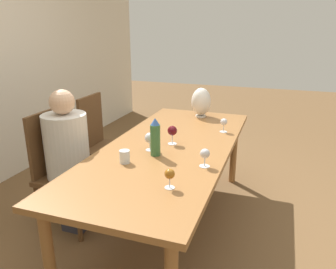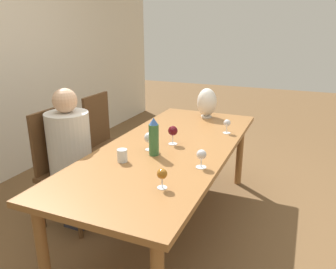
# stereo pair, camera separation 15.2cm
# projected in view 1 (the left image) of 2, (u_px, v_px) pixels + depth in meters

# --- Properties ---
(ground_plane) EXTENTS (14.00, 14.00, 0.00)m
(ground_plane) POSITION_uv_depth(u_px,v_px,m) (169.00, 226.00, 2.79)
(ground_plane) COLOR brown
(dining_table) EXTENTS (2.26, 0.94, 0.73)m
(dining_table) POSITION_uv_depth(u_px,v_px,m) (169.00, 154.00, 2.58)
(dining_table) COLOR #936033
(dining_table) RESTS_ON ground_plane
(water_bottle) EXTENTS (0.07, 0.07, 0.28)m
(water_bottle) POSITION_uv_depth(u_px,v_px,m) (155.00, 137.00, 2.33)
(water_bottle) COLOR #336638
(water_bottle) RESTS_ON dining_table
(water_tumbler) EXTENTS (0.07, 0.07, 0.09)m
(water_tumbler) POSITION_uv_depth(u_px,v_px,m) (125.00, 157.00, 2.23)
(water_tumbler) COLOR silver
(water_tumbler) RESTS_ON dining_table
(vase) EXTENTS (0.20, 0.20, 0.30)m
(vase) POSITION_uv_depth(u_px,v_px,m) (201.00, 102.00, 3.33)
(vase) COLOR silver
(vase) RESTS_ON dining_table
(wine_glass_0) EXTENTS (0.07, 0.07, 0.12)m
(wine_glass_0) POSITION_uv_depth(u_px,v_px,m) (205.00, 154.00, 2.15)
(wine_glass_0) COLOR silver
(wine_glass_0) RESTS_ON dining_table
(wine_glass_1) EXTENTS (0.07, 0.07, 0.12)m
(wine_glass_1) POSITION_uv_depth(u_px,v_px,m) (224.00, 123.00, 2.86)
(wine_glass_1) COLOR silver
(wine_glass_1) RESTS_ON dining_table
(wine_glass_2) EXTENTS (0.06, 0.06, 0.12)m
(wine_glass_2) POSITION_uv_depth(u_px,v_px,m) (170.00, 175.00, 1.87)
(wine_glass_2) COLOR silver
(wine_glass_2) RESTS_ON dining_table
(wine_glass_3) EXTENTS (0.08, 0.08, 0.14)m
(wine_glass_3) POSITION_uv_depth(u_px,v_px,m) (150.00, 138.00, 2.44)
(wine_glass_3) COLOR silver
(wine_glass_3) RESTS_ON dining_table
(wine_glass_4) EXTENTS (0.08, 0.08, 0.15)m
(wine_glass_4) POSITION_uv_depth(u_px,v_px,m) (172.00, 131.00, 2.56)
(wine_glass_4) COLOR silver
(wine_glass_4) RESTS_ON dining_table
(chair_near) EXTENTS (0.44, 0.44, 0.98)m
(chair_near) POSITION_uv_depth(u_px,v_px,m) (61.00, 168.00, 2.69)
(chair_near) COLOR brown
(chair_near) RESTS_ON ground_plane
(chair_far) EXTENTS (0.44, 0.44, 0.98)m
(chair_far) POSITION_uv_depth(u_px,v_px,m) (103.00, 142.00, 3.29)
(chair_far) COLOR brown
(chair_far) RESTS_ON ground_plane
(person_near) EXTENTS (0.35, 0.35, 1.17)m
(person_near) POSITION_uv_depth(u_px,v_px,m) (69.00, 157.00, 2.63)
(person_near) COLOR #2D2D38
(person_near) RESTS_ON ground_plane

